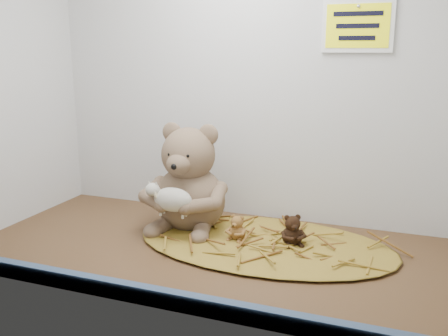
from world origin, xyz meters
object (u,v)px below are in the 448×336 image
at_px(main_teddy, 190,177).
at_px(toy_lamb, 173,200).
at_px(mini_teddy_tan, 237,226).
at_px(mini_teddy_brown, 292,229).

height_order(main_teddy, toy_lamb, main_teddy).
height_order(mini_teddy_tan, mini_teddy_brown, mini_teddy_brown).
xyz_separation_m(toy_lamb, mini_teddy_tan, (0.16, 0.05, -0.07)).
relative_size(mini_teddy_tan, mini_teddy_brown, 0.85).
distance_m(main_teddy, mini_teddy_brown, 0.32).
bearing_deg(main_teddy, mini_teddy_brown, -9.23).
xyz_separation_m(main_teddy, mini_teddy_brown, (0.30, -0.04, -0.10)).
relative_size(toy_lamb, mini_teddy_tan, 2.04).
bearing_deg(mini_teddy_brown, toy_lamb, 161.32).
bearing_deg(main_teddy, toy_lamb, -91.45).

